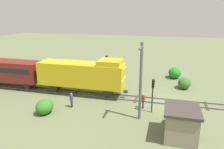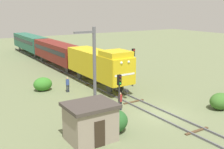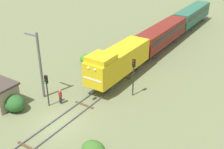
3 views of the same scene
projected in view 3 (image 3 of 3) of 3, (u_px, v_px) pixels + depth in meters
name	position (u px, v px, depth m)	size (l,w,h in m)	color
ground_plane	(59.00, 124.00, 27.71)	(145.59, 145.59, 0.00)	#66704C
railway_track	(59.00, 123.00, 27.68)	(2.40, 97.06, 0.16)	#595960
locomotive	(118.00, 61.00, 34.71)	(2.90, 11.60, 4.60)	gold
passenger_car_leading	(162.00, 34.00, 44.81)	(2.84, 14.00, 3.66)	maroon
passenger_car_trailing	(192.00, 14.00, 55.76)	(2.84, 14.00, 3.66)	#26604C
traffic_signal_near	(47.00, 85.00, 29.52)	(0.32, 0.34, 3.68)	#262628
traffic_signal_mid	(133.00, 71.00, 31.22)	(0.32, 0.34, 4.56)	#262628
worker_near_track	(60.00, 96.00, 30.62)	(0.38, 0.38, 1.70)	#262B38
worker_by_signal	(90.00, 67.00, 37.33)	(0.38, 0.38, 1.70)	#262B38
catenary_mast	(40.00, 64.00, 30.55)	(1.94, 0.28, 7.72)	#595960
relay_hut	(0.00, 95.00, 30.08)	(3.50, 2.90, 2.74)	gray
bush_mid	(87.00, 59.00, 40.04)	(2.11, 1.73, 1.54)	#347726
bush_back	(14.00, 103.00, 29.47)	(2.47, 2.02, 1.80)	#265926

